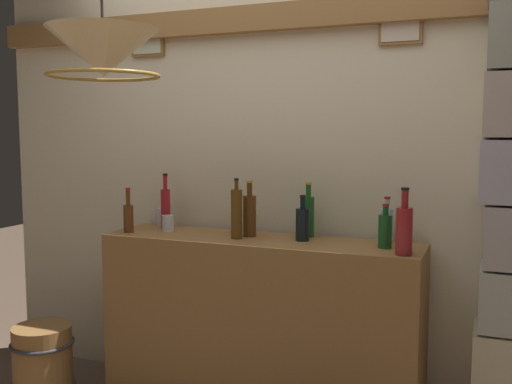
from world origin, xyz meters
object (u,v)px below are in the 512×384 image
Objects in this scene: glass_tumbler_highball at (168,223)px; liquor_bottle_gin at (385,230)px; liquor_bottle_scotch at (166,207)px; pendant_lamp at (103,54)px; liquor_bottle_sherry at (302,223)px; wooden_barrel at (43,364)px; liquor_bottle_vodka at (128,216)px; liquor_bottle_rye at (237,213)px; liquor_bottle_vermouth at (250,214)px; liquor_bottle_port at (308,215)px; liquor_bottle_bourbon at (387,224)px; glass_tumbler_rocks at (161,217)px; liquor_bottle_mezcal at (404,229)px.

liquor_bottle_gin is at bearing -0.86° from glass_tumbler_highball.
liquor_bottle_scotch is 3.52× the size of glass_tumbler_highball.
liquor_bottle_sherry is at bearing 53.84° from pendant_lamp.
liquor_bottle_sherry is 0.54× the size of wooden_barrel.
liquor_bottle_scotch is 0.61× the size of pendant_lamp.
liquor_bottle_vodka is 0.79× the size of liquor_bottle_rye.
liquor_bottle_vermouth is 0.31m from liquor_bottle_port.
liquor_bottle_scotch is 1.19m from pendant_lamp.
liquor_bottle_gin is 0.43m from liquor_bottle_sherry.
liquor_bottle_vodka is 0.85× the size of liquor_bottle_port.
liquor_bottle_gin is at bearing -3.56° from liquor_bottle_vermouth.
liquor_bottle_vodka is at bearing -169.25° from liquor_bottle_bourbon.
liquor_bottle_vermouth is at bearing -170.29° from liquor_bottle_bourbon.
glass_tumbler_rocks is at bearing 132.40° from glass_tumbler_highball.
liquor_bottle_mezcal is (1.38, -0.24, -0.01)m from liquor_bottle_scotch.
liquor_bottle_mezcal reaches higher than liquor_bottle_vermouth.
liquor_bottle_bourbon is at bearing 97.14° from liquor_bottle_gin.
liquor_bottle_mezcal reaches higher than liquor_bottle_vodka.
liquor_bottle_vodka reaches higher than liquor_bottle_gin.
liquor_bottle_gin reaches higher than glass_tumbler_highball.
liquor_bottle_port is at bearing 9.55° from glass_tumbler_highball.
liquor_bottle_scotch reaches higher than glass_tumbler_highball.
wooden_barrel is (-0.61, -0.35, -0.78)m from glass_tumbler_highball.
wooden_barrel is at bearing -132.68° from glass_tumbler_rocks.
liquor_bottle_gin is 2.03m from wooden_barrel.
liquor_bottle_scotch reaches higher than glass_tumbler_rocks.
pendant_lamp is (0.33, -0.96, 0.82)m from glass_tumbler_rocks.
pendant_lamp is (0.37, -0.69, 0.78)m from liquor_bottle_vodka.
liquor_bottle_sherry is at bearing 12.92° from liquor_bottle_rye.
pendant_lamp is 1.20× the size of wooden_barrel.
liquor_bottle_bourbon reaches higher than wooden_barrel.
liquor_bottle_sherry is 0.81× the size of liquor_bottle_port.
pendant_lamp is (0.19, -0.81, 0.83)m from glass_tumbler_highball.
pendant_lamp is (-0.30, -0.83, 0.75)m from liquor_bottle_vermouth.
liquor_bottle_gin is 2.38× the size of glass_tumbler_highball.
liquor_bottle_rye reaches higher than liquor_bottle_sherry.
glass_tumbler_rocks is 1.30m from pendant_lamp.
liquor_bottle_scotch reaches higher than liquor_bottle_mezcal.
liquor_bottle_vermouth is at bearing -11.49° from glass_tumbler_rocks.
liquor_bottle_vermouth reaches higher than liquor_bottle_bourbon.
liquor_bottle_bourbon is at bearing 2.28° from liquor_bottle_port.
glass_tumbler_highball is (0.06, -0.09, -0.08)m from liquor_bottle_scotch.
liquor_bottle_vermouth is 0.95× the size of liquor_bottle_rye.
liquor_bottle_vermouth is 0.49m from glass_tumbler_highball.
glass_tumbler_rocks is at bearing 108.98° from pendant_lamp.
liquor_bottle_port is 1.26× the size of liquor_bottle_bourbon.
liquor_bottle_rye reaches higher than liquor_bottle_bourbon.
liquor_bottle_vermouth is 0.64m from glass_tumbler_rocks.
pendant_lamp is at bearing -76.80° from glass_tumbler_highball.
liquor_bottle_scotch is 1.35× the size of liquor_bottle_sherry.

